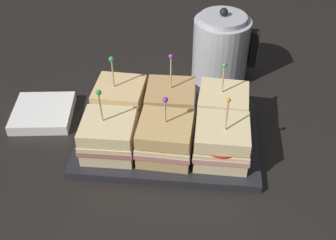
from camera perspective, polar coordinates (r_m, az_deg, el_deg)
ground_plane at (r=0.92m, az=-0.00°, el=-2.88°), size 6.00×6.00×0.00m
serving_platter at (r=0.92m, az=-0.00°, el=-2.47°), size 0.38×0.26×0.02m
sandwich_front_left at (r=0.86m, az=-7.99°, el=-2.15°), size 0.11×0.11×0.15m
sandwich_front_center at (r=0.84m, az=-0.28°, el=-2.58°), size 0.11×0.11×0.14m
sandwich_front_right at (r=0.84m, az=7.25°, el=-2.99°), size 0.11×0.11×0.15m
sandwich_back_left at (r=0.94m, az=-6.50°, el=2.58°), size 0.11×0.11×0.15m
sandwich_back_center at (r=0.93m, az=0.39°, el=2.19°), size 0.11×0.11×0.16m
sandwich_back_right at (r=0.92m, az=7.41°, el=1.65°), size 0.12×0.12×0.15m
kettle_steel at (r=1.08m, az=7.19°, el=9.60°), size 0.16×0.14×0.19m
napkin_stack at (r=1.02m, az=-16.57°, el=0.94°), size 0.15×0.15×0.02m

